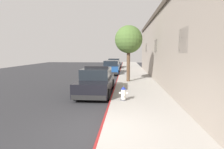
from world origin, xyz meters
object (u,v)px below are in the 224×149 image
(parked_car_dark_far, at_px, (114,64))
(street_tree, at_px, (129,40))
(police_cruiser, at_px, (96,81))
(fire_hydrant, at_px, (123,93))
(parked_car_silver_ahead, at_px, (111,67))

(parked_car_dark_far, bearing_deg, street_tree, -81.27)
(police_cruiser, height_order, parked_car_dark_far, police_cruiser)
(police_cruiser, distance_m, parked_car_dark_far, 17.52)
(fire_hydrant, bearing_deg, parked_car_dark_far, 95.17)
(parked_car_dark_far, bearing_deg, fire_hydrant, -84.83)
(police_cruiser, distance_m, parked_car_silver_ahead, 10.39)
(street_tree, bearing_deg, parked_car_dark_far, 98.73)
(fire_hydrant, height_order, street_tree, street_tree)
(parked_car_silver_ahead, bearing_deg, street_tree, -73.26)
(police_cruiser, relative_size, parked_car_dark_far, 1.00)
(parked_car_silver_ahead, height_order, parked_car_dark_far, same)
(police_cruiser, height_order, street_tree, street_tree)
(police_cruiser, relative_size, fire_hydrant, 6.37)
(parked_car_silver_ahead, relative_size, street_tree, 1.06)
(police_cruiser, bearing_deg, parked_car_silver_ahead, 89.53)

